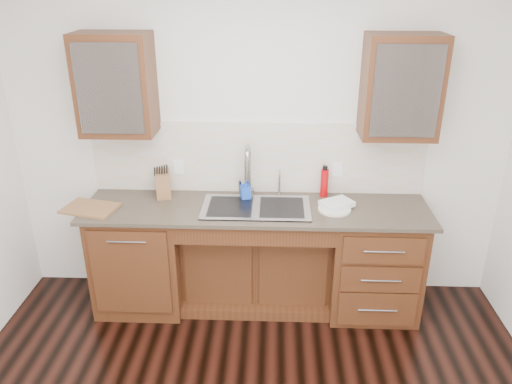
{
  "coord_description": "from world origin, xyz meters",
  "views": [
    {
      "loc": [
        0.14,
        -2.09,
        2.58
      ],
      "look_at": [
        0.0,
        1.4,
        1.05
      ],
      "focal_mm": 35.0,
      "sensor_mm": 36.0,
      "label": 1
    }
  ],
  "objects_px": {
    "water_bottle": "(324,183)",
    "cutting_board": "(90,208)",
    "soap_bottle": "(246,189)",
    "plate": "(334,209)",
    "knife_block": "(163,184)"
  },
  "relations": [
    {
      "from": "water_bottle",
      "to": "cutting_board",
      "type": "bearing_deg",
      "value": -169.88
    },
    {
      "from": "soap_bottle",
      "to": "knife_block",
      "type": "relative_size",
      "value": 0.82
    },
    {
      "from": "water_bottle",
      "to": "plate",
      "type": "xyz_separation_m",
      "value": [
        0.06,
        -0.27,
        -0.11
      ]
    },
    {
      "from": "water_bottle",
      "to": "cutting_board",
      "type": "xyz_separation_m",
      "value": [
        -1.82,
        -0.33,
        -0.11
      ]
    },
    {
      "from": "soap_bottle",
      "to": "knife_block",
      "type": "bearing_deg",
      "value": 160.81
    },
    {
      "from": "plate",
      "to": "cutting_board",
      "type": "bearing_deg",
      "value": -178.18
    },
    {
      "from": "soap_bottle",
      "to": "water_bottle",
      "type": "bearing_deg",
      "value": -8.28
    },
    {
      "from": "knife_block",
      "to": "soap_bottle",
      "type": "bearing_deg",
      "value": -17.39
    },
    {
      "from": "cutting_board",
      "to": "water_bottle",
      "type": "bearing_deg",
      "value": 10.12
    },
    {
      "from": "water_bottle",
      "to": "plate",
      "type": "height_order",
      "value": "water_bottle"
    },
    {
      "from": "soap_bottle",
      "to": "cutting_board",
      "type": "relative_size",
      "value": 0.43
    },
    {
      "from": "soap_bottle",
      "to": "water_bottle",
      "type": "xyz_separation_m",
      "value": [
        0.63,
        0.08,
        0.03
      ]
    },
    {
      "from": "soap_bottle",
      "to": "plate",
      "type": "distance_m",
      "value": 0.72
    },
    {
      "from": "plate",
      "to": "cutting_board",
      "type": "xyz_separation_m",
      "value": [
        -1.88,
        -0.06,
        0.0
      ]
    },
    {
      "from": "water_bottle",
      "to": "knife_block",
      "type": "bearing_deg",
      "value": -178.07
    }
  ]
}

